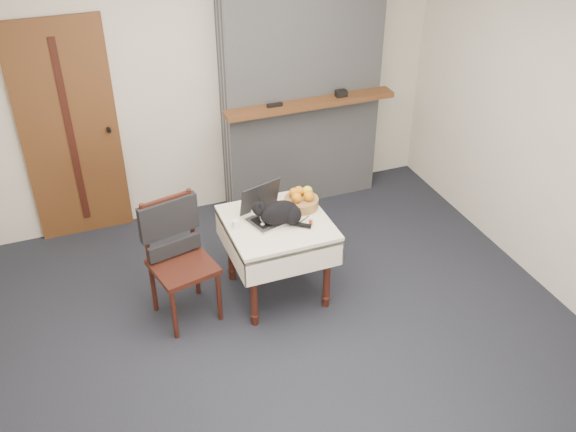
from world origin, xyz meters
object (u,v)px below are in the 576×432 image
cat (280,213)px  chair (175,243)px  cream_jar (236,224)px  pill_bottle (311,221)px  fruit_basket (301,200)px  side_table (277,233)px  door (70,133)px  laptop (267,210)px

cat → chair: 0.82m
cat → chair: (-0.79, 0.13, -0.16)m
cream_jar → pill_bottle: size_ratio=0.98×
fruit_basket → chair: (-1.03, -0.03, -0.13)m
fruit_basket → chair: size_ratio=0.28×
pill_bottle → fruit_basket: (0.03, 0.27, 0.03)m
cream_jar → side_table: bearing=-4.7°
side_table → cream_jar: 0.36m
pill_bottle → fruit_basket: 0.27m
door → side_table: bearing=-48.1°
fruit_basket → laptop: bearing=-170.8°
laptop → cat: laptop is taller
door → chair: bearing=-68.0°
laptop → door: bearing=115.1°
side_table → pill_bottle: size_ratio=11.85×
cream_jar → fruit_basket: size_ratio=0.24×
fruit_basket → door: bearing=139.3°
door → side_table: 2.06m
laptop → cat: bearing=-79.2°
door → cream_jar: (1.03, -1.48, -0.27)m
door → chair: 1.57m
cream_jar → fruit_basket: (0.57, 0.10, 0.03)m
chair → cat: bearing=-22.4°
fruit_basket → chair: chair is taller
door → pill_bottle: door is taller
fruit_basket → cream_jar: bearing=-170.1°
cat → pill_bottle: size_ratio=6.39×
door → fruit_basket: bearing=-40.7°
laptop → cream_jar: (-0.27, -0.05, -0.03)m
cat → pill_bottle: cat is taller
side_table → fruit_basket: (0.25, 0.13, 0.18)m
side_table → laptop: 0.20m
side_table → cream_jar: size_ratio=12.14×
side_table → pill_bottle: pill_bottle is taller
door → pill_bottle: (1.57, -1.65, -0.27)m
cat → door: bearing=147.6°
fruit_basket → side_table: bearing=-153.2°
pill_bottle → side_table: bearing=146.8°
cat → cream_jar: cat is taller
cat → cream_jar: size_ratio=6.54×
door → cat: door is taller
door → cream_jar: size_ratio=31.12×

